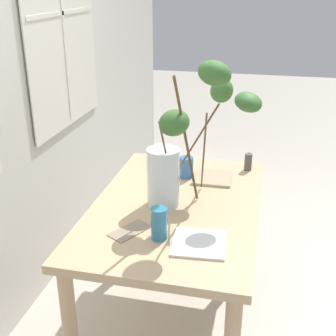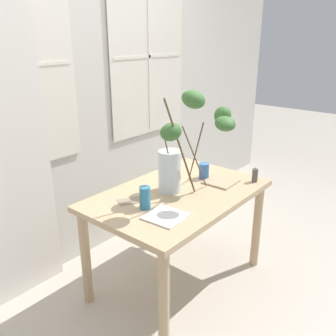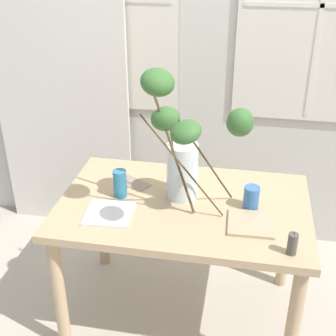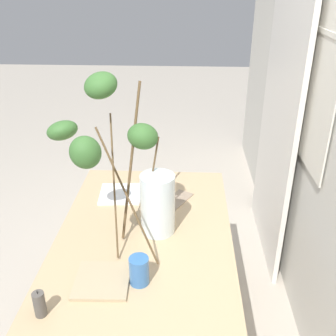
# 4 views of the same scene
# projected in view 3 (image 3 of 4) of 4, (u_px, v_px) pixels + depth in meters

# --- Properties ---
(ground) EXTENTS (14.00, 14.00, 0.00)m
(ground) POSITION_uv_depth(u_px,v_px,m) (182.00, 311.00, 2.62)
(ground) COLOR #B7AD9E
(back_wall_with_windows) EXTENTS (5.47, 0.14, 2.80)m
(back_wall_with_windows) POSITION_uv_depth(u_px,v_px,m) (208.00, 27.00, 2.74)
(back_wall_with_windows) COLOR beige
(back_wall_with_windows) RESTS_ON ground
(curtain_sheer_side) EXTENTS (0.91, 0.03, 2.31)m
(curtain_sheer_side) POSITION_uv_depth(u_px,v_px,m) (57.00, 66.00, 2.91)
(curtain_sheer_side) COLOR silver
(curtain_sheer_side) RESTS_ON ground
(dining_table) EXTENTS (1.24, 0.80, 0.72)m
(dining_table) POSITION_uv_depth(u_px,v_px,m) (183.00, 220.00, 2.33)
(dining_table) COLOR tan
(dining_table) RESTS_ON ground
(vase_with_branches) EXTENTS (0.52, 0.53, 0.74)m
(vase_with_branches) POSITION_uv_depth(u_px,v_px,m) (182.00, 150.00, 2.12)
(vase_with_branches) COLOR silver
(vase_with_branches) RESTS_ON dining_table
(drinking_glass_blue_left) EXTENTS (0.07, 0.07, 0.14)m
(drinking_glass_blue_left) POSITION_uv_depth(u_px,v_px,m) (120.00, 184.00, 2.31)
(drinking_glass_blue_left) COLOR teal
(drinking_glass_blue_left) RESTS_ON dining_table
(drinking_glass_blue_right) EXTENTS (0.08, 0.08, 0.12)m
(drinking_glass_blue_right) POSITION_uv_depth(u_px,v_px,m) (251.00, 198.00, 2.22)
(drinking_glass_blue_right) COLOR #386BAD
(drinking_glass_blue_right) RESTS_ON dining_table
(plate_square_left) EXTENTS (0.23, 0.23, 0.01)m
(plate_square_left) POSITION_uv_depth(u_px,v_px,m) (109.00, 213.00, 2.19)
(plate_square_left) COLOR white
(plate_square_left) RESTS_ON dining_table
(plate_square_right) EXTENTS (0.22, 0.22, 0.01)m
(plate_square_right) POSITION_uv_depth(u_px,v_px,m) (251.00, 223.00, 2.11)
(plate_square_right) COLOR tan
(plate_square_right) RESTS_ON dining_table
(napkin_folded) EXTENTS (0.21, 0.18, 0.00)m
(napkin_folded) POSITION_uv_depth(u_px,v_px,m) (133.00, 183.00, 2.46)
(napkin_folded) COLOR gray
(napkin_folded) RESTS_ON dining_table
(pillar_candle) EXTENTS (0.04, 0.04, 0.11)m
(pillar_candle) POSITION_uv_depth(u_px,v_px,m) (292.00, 244.00, 1.91)
(pillar_candle) COLOR #514C47
(pillar_candle) RESTS_ON dining_table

